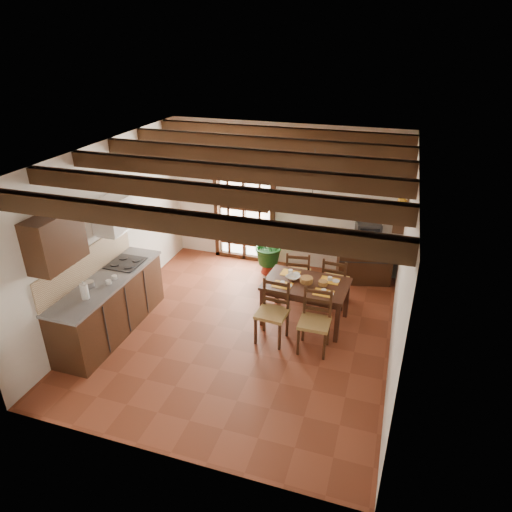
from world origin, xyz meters
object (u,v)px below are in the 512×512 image
at_px(kitchen_counter, 110,305).
at_px(chair_far_right, 334,290).
at_px(chair_near_left, 272,323).
at_px(crt_tv, 368,232).
at_px(dining_table, 306,288).
at_px(chair_far_left, 298,283).
at_px(sideboard, 364,261).
at_px(potted_plant, 270,246).
at_px(chair_near_right, 314,332).
at_px(pendant_lamp, 312,198).

distance_m(kitchen_counter, chair_far_right, 3.69).
bearing_deg(chair_near_left, crt_tv, 67.66).
bearing_deg(dining_table, kitchen_counter, -153.70).
height_order(chair_far_right, crt_tv, crt_tv).
distance_m(dining_table, chair_far_left, 0.81).
height_order(kitchen_counter, sideboard, kitchen_counter).
bearing_deg(dining_table, potted_plant, 128.70).
distance_m(chair_near_right, chair_far_left, 1.49).
bearing_deg(pendant_lamp, chair_far_right, 55.90).
xyz_separation_m(kitchen_counter, dining_table, (2.83, 1.18, 0.15)).
bearing_deg(crt_tv, chair_far_right, -125.16).
relative_size(chair_near_right, chair_far_right, 1.04).
bearing_deg(chair_near_left, chair_far_right, 64.30).
xyz_separation_m(chair_far_left, pendant_lamp, (0.28, -0.59, 1.79)).
bearing_deg(chair_far_right, chair_far_left, -0.09).
height_order(dining_table, pendant_lamp, pendant_lamp).
bearing_deg(potted_plant, pendant_lamp, -53.03).
bearing_deg(potted_plant, chair_near_right, -58.76).
distance_m(dining_table, potted_plant, 1.76).
xyz_separation_m(potted_plant, pendant_lamp, (1.01, -1.34, 1.51)).
relative_size(chair_far_left, pendant_lamp, 1.10).
xyz_separation_m(dining_table, potted_plant, (-1.01, 1.44, -0.05)).
distance_m(chair_far_left, crt_tv, 1.59).
bearing_deg(kitchen_counter, chair_near_left, 12.21).
distance_m(chair_far_right, sideboard, 1.08).
xyz_separation_m(sideboard, pendant_lamp, (-0.77, -1.55, 1.67)).
distance_m(kitchen_counter, pendant_lamp, 3.49).
bearing_deg(pendant_lamp, chair_far_left, 115.51).
relative_size(chair_near_right, chair_far_left, 1.04).
bearing_deg(chair_near_left, potted_plant, 111.08).
xyz_separation_m(chair_near_left, chair_near_right, (0.65, -0.04, -0.00)).
height_order(sideboard, potted_plant, potted_plant).
height_order(chair_far_left, chair_far_right, chair_far_left).
bearing_deg(dining_table, chair_near_right, -63.97).
relative_size(kitchen_counter, chair_near_right, 2.35).
xyz_separation_m(kitchen_counter, pendant_lamp, (2.83, 1.28, 1.60)).
bearing_deg(chair_near_right, potted_plant, 120.62).
bearing_deg(chair_near_left, kitchen_counter, -163.71).
relative_size(crt_tv, potted_plant, 0.23).
bearing_deg(crt_tv, kitchen_counter, -155.31).
height_order(chair_near_left, chair_near_right, chair_near_left).
distance_m(chair_near_left, sideboard, 2.56).
relative_size(kitchen_counter, dining_table, 1.65).
distance_m(crt_tv, pendant_lamp, 2.02).
bearing_deg(chair_far_left, chair_near_right, 104.38).
relative_size(kitchen_counter, chair_far_left, 2.43).
distance_m(dining_table, chair_near_right, 0.81).
bearing_deg(pendant_lamp, potted_plant, 126.97).
height_order(potted_plant, pendant_lamp, pendant_lamp).
bearing_deg(pendant_lamp, crt_tv, 63.54).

